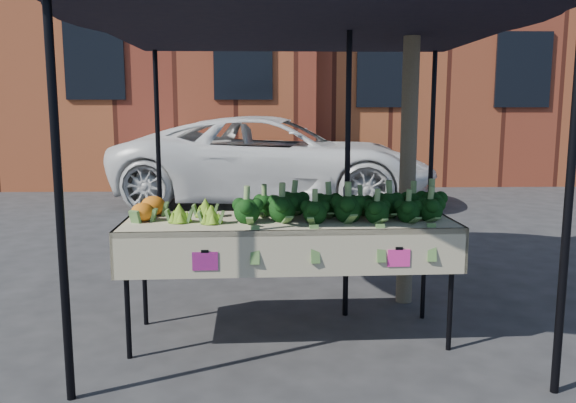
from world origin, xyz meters
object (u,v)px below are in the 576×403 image
at_px(vehicle, 275,43).
at_px(table, 289,279).
at_px(canopy, 303,150).
at_px(street_tree, 411,68).

bearing_deg(vehicle, table, -171.06).
height_order(canopy, street_tree, street_tree).
distance_m(table, street_tree, 2.06).
relative_size(vehicle, street_tree, 1.40).
bearing_deg(table, canopy, 75.78).
height_order(canopy, vehicle, vehicle).
xyz_separation_m(vehicle, street_tree, (1.11, -5.53, -0.81)).
height_order(table, street_tree, street_tree).
distance_m(table, vehicle, 6.76).
bearing_deg(vehicle, street_tree, -160.25).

